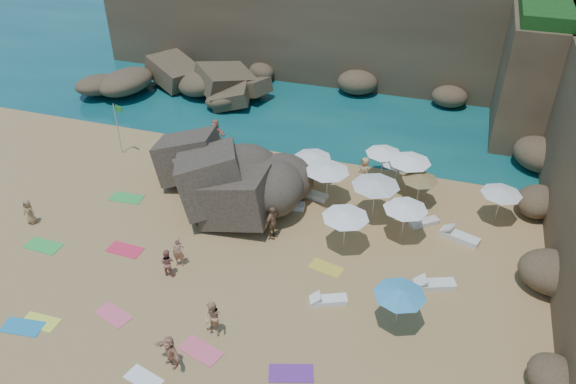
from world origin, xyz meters
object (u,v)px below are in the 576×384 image
(person_stand_3, at_px, (272,223))
(person_stand_2, at_px, (248,174))
(person_stand_5, at_px, (216,132))
(person_stand_1, at_px, (167,262))
(person_stand_4, at_px, (364,171))
(flag_pole, at_px, (118,122))
(lounger_0, at_px, (312,195))
(parasol_1, at_px, (398,160))
(parasol_2, at_px, (328,168))
(parasol_0, at_px, (410,159))
(rock_outcrop, at_px, (248,192))

(person_stand_3, bearing_deg, person_stand_2, 54.01)
(person_stand_2, distance_m, person_stand_3, 5.09)
(person_stand_3, distance_m, person_stand_5, 10.50)
(person_stand_1, height_order, person_stand_4, person_stand_4)
(flag_pole, relative_size, person_stand_2, 2.23)
(lounger_0, height_order, person_stand_1, person_stand_1)
(flag_pole, relative_size, parasol_1, 1.76)
(parasol_1, bearing_deg, flag_pole, -174.84)
(parasol_1, bearing_deg, parasol_2, -141.68)
(parasol_0, bearing_deg, lounger_0, -155.19)
(person_stand_1, height_order, person_stand_5, person_stand_5)
(flag_pole, height_order, person_stand_4, flag_pole)
(parasol_0, xyz_separation_m, person_stand_1, (-9.74, -10.65, -1.38))
(person_stand_2, bearing_deg, rock_outcrop, 127.30)
(flag_pole, height_order, person_stand_5, flag_pole)
(person_stand_2, xyz_separation_m, person_stand_5, (-3.78, 3.92, 0.14))
(parasol_1, height_order, parasol_2, parasol_2)
(parasol_1, bearing_deg, person_stand_2, -162.08)
(rock_outcrop, bearing_deg, parasol_2, 7.36)
(parasol_2, bearing_deg, rock_outcrop, -172.64)
(person_stand_3, bearing_deg, lounger_0, 5.81)
(parasol_1, xyz_separation_m, person_stand_3, (-5.29, -6.81, -0.77))
(person_stand_4, bearing_deg, parasol_2, -73.71)
(parasol_1, bearing_deg, lounger_0, -148.67)
(rock_outcrop, xyz_separation_m, lounger_0, (3.68, 0.70, 0.14))
(lounger_0, bearing_deg, rock_outcrop, -156.52)
(parasol_0, xyz_separation_m, person_stand_2, (-8.89, -2.34, -1.33))
(parasol_2, height_order, person_stand_4, parasol_2)
(parasol_0, height_order, parasol_2, parasol_2)
(parasol_1, relative_size, person_stand_2, 1.27)
(parasol_2, xyz_separation_m, lounger_0, (-0.85, 0.11, -1.99))
(person_stand_4, bearing_deg, rock_outcrop, -103.00)
(person_stand_4, bearing_deg, parasol_1, 64.87)
(parasol_1, bearing_deg, person_stand_4, -166.96)
(person_stand_1, relative_size, person_stand_5, 0.80)
(person_stand_3, height_order, person_stand_5, person_stand_3)
(parasol_0, height_order, person_stand_5, parasol_0)
(person_stand_4, bearing_deg, person_stand_5, -137.56)
(lounger_0, bearing_deg, parasol_0, 37.55)
(parasol_1, xyz_separation_m, person_stand_5, (-12.00, 1.26, -0.79))
(rock_outcrop, bearing_deg, person_stand_5, 131.06)
(flag_pole, xyz_separation_m, parasol_1, (17.27, 1.56, -0.50))
(person_stand_3, bearing_deg, parasol_0, -23.72)
(rock_outcrop, distance_m, parasol_0, 9.42)
(person_stand_1, bearing_deg, parasol_1, -131.52)
(person_stand_3, bearing_deg, person_stand_1, 156.58)
(rock_outcrop, relative_size, person_stand_3, 4.45)
(parasol_0, bearing_deg, flag_pole, -176.05)
(lounger_0, bearing_deg, person_stand_3, -90.29)
(parasol_2, distance_m, person_stand_3, 4.62)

